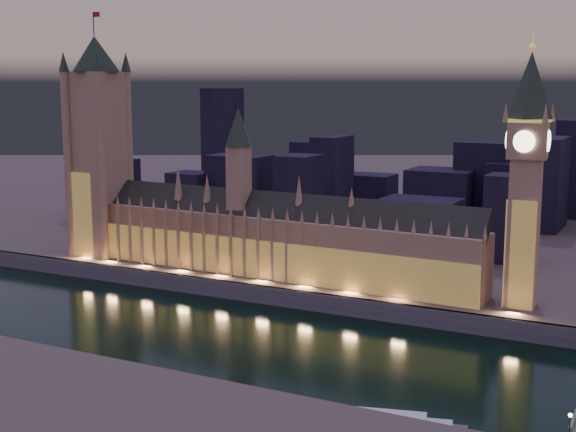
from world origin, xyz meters
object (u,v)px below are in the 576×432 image
at_px(victoria_tower, 98,136).
at_px(elizabeth_tower, 527,158).
at_px(palace_of_westminster, 274,237).
at_px(river_boat, 380,423).

height_order(victoria_tower, elizabeth_tower, victoria_tower).
distance_m(victoria_tower, elizabeth_tower, 218.01).
height_order(palace_of_westminster, river_boat, palace_of_westminster).
xyz_separation_m(palace_of_westminster, elizabeth_tower, (113.85, 0.18, 41.86)).
height_order(palace_of_westminster, elizabeth_tower, elizabeth_tower).
bearing_deg(elizabeth_tower, victoria_tower, 180.00).
relative_size(victoria_tower, river_boat, 2.48).
distance_m(palace_of_westminster, river_boat, 157.67).
xyz_separation_m(palace_of_westminster, victoria_tower, (-104.15, 0.19, 43.77)).
bearing_deg(river_boat, palace_of_westminster, 129.74).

